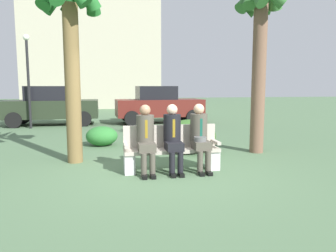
# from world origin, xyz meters

# --- Properties ---
(ground_plane) EXTENTS (80.00, 80.00, 0.00)m
(ground_plane) POSITION_xyz_m (0.00, 0.00, 0.00)
(ground_plane) COLOR #4E6C4B
(park_bench) EXTENTS (1.88, 0.44, 0.90)m
(park_bench) POSITION_xyz_m (0.25, 0.12, 0.42)
(park_bench) COLOR #B7AD9E
(park_bench) RESTS_ON ground
(seated_man_left) EXTENTS (0.34, 0.72, 1.32)m
(seated_man_left) POSITION_xyz_m (-0.27, 0.00, 0.74)
(seated_man_left) COLOR #4C473D
(seated_man_left) RESTS_ON ground
(seated_man_middle) EXTENTS (0.34, 0.72, 1.32)m
(seated_man_middle) POSITION_xyz_m (0.26, 0.00, 0.74)
(seated_man_middle) COLOR black
(seated_man_middle) RESTS_ON ground
(seated_man_right) EXTENTS (0.34, 0.72, 1.33)m
(seated_man_right) POSITION_xyz_m (0.80, -0.00, 0.74)
(seated_man_right) COLOR #4C473D
(seated_man_right) RESTS_ON ground
(palm_tree_tall) EXTENTS (1.62, 1.63, 4.48)m
(palm_tree_tall) POSITION_xyz_m (-1.70, 1.21, 3.21)
(palm_tree_tall) COLOR brown
(palm_tree_tall) RESTS_ON ground
(palm_tree_short) EXTENTS (1.38, 1.42, 4.50)m
(palm_tree_short) POSITION_xyz_m (2.74, 1.43, 3.16)
(palm_tree_short) COLOR brown
(palm_tree_short) RESTS_ON ground
(shrub_near_bench) EXTENTS (1.34, 1.23, 0.84)m
(shrub_near_bench) POSITION_xyz_m (1.07, 1.74, 0.42)
(shrub_near_bench) COLOR #325D24
(shrub_near_bench) RESTS_ON ground
(shrub_mid_lawn) EXTENTS (0.88, 0.81, 0.55)m
(shrub_mid_lawn) POSITION_xyz_m (-1.12, 3.11, 0.28)
(shrub_mid_lawn) COLOR #2E7531
(shrub_mid_lawn) RESTS_ON ground
(parked_car_near) EXTENTS (3.90, 1.70, 1.68)m
(parked_car_near) POSITION_xyz_m (-3.29, 8.48, 0.84)
(parked_car_near) COLOR #232D1E
(parked_car_near) RESTS_ON ground
(parked_car_far) EXTENTS (3.97, 1.86, 1.68)m
(parked_car_far) POSITION_xyz_m (1.40, 8.35, 0.84)
(parked_car_far) COLOR #591E19
(parked_car_far) RESTS_ON ground
(street_lamp) EXTENTS (0.24, 0.24, 3.67)m
(street_lamp) POSITION_xyz_m (-3.93, 7.48, 2.24)
(street_lamp) COLOR black
(street_lamp) RESTS_ON ground
(building_backdrop) EXTENTS (10.62, 7.82, 9.75)m
(building_backdrop) POSITION_xyz_m (-1.80, 21.75, 4.90)
(building_backdrop) COLOR #ACA78F
(building_backdrop) RESTS_ON ground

